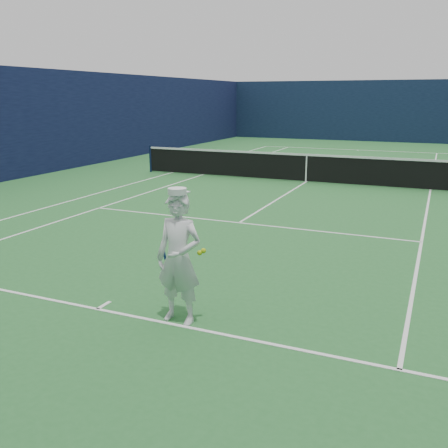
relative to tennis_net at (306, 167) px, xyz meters
name	(u,v)px	position (x,y,z in m)	size (l,w,h in m)	color
ground	(306,182)	(0.00, 0.00, -0.55)	(80.00, 80.00, 0.00)	#27672E
court_markings	(306,182)	(0.00, 0.00, -0.55)	(11.03, 23.83, 0.01)	white
windscreen_fence	(308,125)	(0.00, 0.00, 1.45)	(20.12, 36.12, 4.00)	#0E1A36
tennis_net	(306,167)	(0.00, 0.00, 0.00)	(12.88, 0.09, 1.07)	#141E4C
tennis_player	(179,258)	(1.26, -11.73, 0.34)	(0.76, 0.49, 1.83)	white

